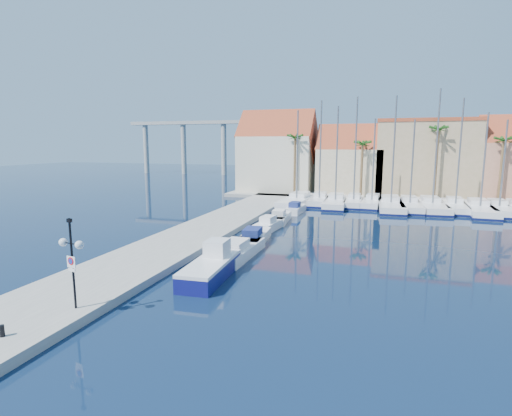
{
  "coord_description": "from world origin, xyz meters",
  "views": [
    {
      "loc": [
        6.91,
        -18.63,
        8.42
      ],
      "look_at": [
        -3.17,
        13.23,
        3.0
      ],
      "focal_mm": 28.0,
      "sensor_mm": 36.0,
      "label": 1
    }
  ],
  "objects": [
    {
      "name": "sailboat_9",
      "position": [
        18.39,
        35.33,
        0.56
      ],
      "size": [
        3.48,
        11.47,
        12.0
      ],
      "rotation": [
        0.0,
        0.0,
        -0.04
      ],
      "color": "white",
      "rests_on": "ground"
    },
    {
      "name": "motorboat_west_3",
      "position": [
        -3.47,
        22.71,
        0.51
      ],
      "size": [
        2.17,
        5.63,
        1.4
      ],
      "rotation": [
        0.0,
        0.0,
        0.07
      ],
      "color": "white",
      "rests_on": "ground"
    },
    {
      "name": "sailboat_10",
      "position": [
        20.57,
        35.85,
        0.57
      ],
      "size": [
        2.92,
        9.64,
        11.16
      ],
      "rotation": [
        0.0,
        0.0,
        -0.04
      ],
      "color": "white",
      "rests_on": "ground"
    },
    {
      "name": "palm_1",
      "position": [
        4.0,
        42.0,
        8.14
      ],
      "size": [
        2.6,
        2.6,
        9.15
      ],
      "color": "brown",
      "rests_on": "shore_north"
    },
    {
      "name": "sailboat_2",
      "position": [
        1.08,
        35.6,
        0.59
      ],
      "size": [
        3.13,
        10.52,
        13.19
      ],
      "rotation": [
        0.0,
        0.0,
        0.04
      ],
      "color": "white",
      "rests_on": "ground"
    },
    {
      "name": "sailboat_3",
      "position": [
        3.41,
        36.61,
        0.66
      ],
      "size": [
        2.33,
        8.26,
        14.42
      ],
      "rotation": [
        0.0,
        0.0,
        -0.02
      ],
      "color": "white",
      "rests_on": "ground"
    },
    {
      "name": "motorboat_west_4",
      "position": [
        -3.04,
        28.86,
        0.51
      ],
      "size": [
        1.74,
        5.1,
        1.4
      ],
      "rotation": [
        0.0,
        0.0,
        -0.02
      ],
      "color": "white",
      "rests_on": "ground"
    },
    {
      "name": "sailboat_6",
      "position": [
        10.45,
        35.66,
        0.57
      ],
      "size": [
        2.99,
        10.26,
        11.34
      ],
      "rotation": [
        0.0,
        0.0,
        0.03
      ],
      "color": "white",
      "rests_on": "ground"
    },
    {
      "name": "quay_west",
      "position": [
        -9.0,
        13.5,
        0.25
      ],
      "size": [
        6.0,
        77.0,
        0.5
      ],
      "primitive_type": "cube",
      "color": "gray",
      "rests_on": "ground"
    },
    {
      "name": "sailboat_0",
      "position": [
        -4.09,
        35.43,
        0.57
      ],
      "size": [
        3.81,
        11.9,
        12.74
      ],
      "rotation": [
        0.0,
        0.0,
        -0.06
      ],
      "color": "white",
      "rests_on": "ground"
    },
    {
      "name": "ground",
      "position": [
        0.0,
        0.0,
        0.0
      ],
      "size": [
        260.0,
        260.0,
        0.0
      ],
      "primitive_type": "plane",
      "color": "black",
      "rests_on": "ground"
    },
    {
      "name": "palm_0",
      "position": [
        -6.0,
        42.0,
        9.08
      ],
      "size": [
        2.6,
        2.6,
        10.15
      ],
      "color": "brown",
      "rests_on": "shore_north"
    },
    {
      "name": "sailboat_8",
      "position": [
        15.89,
        36.47,
        0.61
      ],
      "size": [
        3.04,
        9.84,
        13.83
      ],
      "rotation": [
        0.0,
        0.0,
        -0.05
      ],
      "color": "white",
      "rests_on": "ground"
    },
    {
      "name": "palm_2",
      "position": [
        14.0,
        42.0,
        10.02
      ],
      "size": [
        2.6,
        2.6,
        11.15
      ],
      "color": "brown",
      "rests_on": "shore_north"
    },
    {
      "name": "palm_3",
      "position": [
        22.0,
        42.0,
        8.61
      ],
      "size": [
        2.6,
        2.6,
        9.65
      ],
      "color": "brown",
      "rests_on": "shore_north"
    },
    {
      "name": "shore_north",
      "position": [
        10.0,
        48.0,
        0.25
      ],
      "size": [
        54.0,
        16.0,
        0.5
      ],
      "primitive_type": "cube",
      "color": "gray",
      "rests_on": "ground"
    },
    {
      "name": "fishing_boat",
      "position": [
        -3.11,
        3.69,
        0.73
      ],
      "size": [
        2.42,
        6.37,
        2.19
      ],
      "rotation": [
        0.0,
        0.0,
        0.05
      ],
      "color": "#0F125C",
      "rests_on": "ground"
    },
    {
      "name": "building_1",
      "position": [
        2.0,
        47.0,
        5.3
      ],
      "size": [
        10.3,
        8.0,
        11.0
      ],
      "color": "tan",
      "rests_on": "shore_north"
    },
    {
      "name": "sailboat_7",
      "position": [
        13.11,
        36.07,
        0.6
      ],
      "size": [
        3.7,
        11.32,
        14.98
      ],
      "rotation": [
        0.0,
        0.0,
        0.07
      ],
      "color": "white",
      "rests_on": "ground"
    },
    {
      "name": "building_2",
      "position": [
        13.0,
        48.0,
        6.26
      ],
      "size": [
        14.2,
        10.2,
        11.5
      ],
      "color": "tan",
      "rests_on": "shore_north"
    },
    {
      "name": "sailboat_4",
      "position": [
        5.79,
        36.75,
        0.6
      ],
      "size": [
        2.93,
        8.7,
        11.62
      ],
      "rotation": [
        0.0,
        0.0,
        -0.08
      ],
      "color": "white",
      "rests_on": "ground"
    },
    {
      "name": "lamp_post",
      "position": [
        -7.0,
        -3.76,
        3.43
      ],
      "size": [
        1.5,
        0.58,
        4.46
      ],
      "rotation": [
        0.0,
        0.0,
        -0.16
      ],
      "color": "black",
      "rests_on": "quay_west"
    },
    {
      "name": "sailboat_5",
      "position": [
        8.14,
        35.34,
        0.58
      ],
      "size": [
        3.56,
        11.72,
        14.23
      ],
      "rotation": [
        0.0,
        0.0,
        0.04
      ],
      "color": "white",
      "rests_on": "ground"
    },
    {
      "name": "motorboat_west_1",
      "position": [
        -3.29,
        12.96,
        0.51
      ],
      "size": [
        2.42,
        6.08,
        1.4
      ],
      "rotation": [
        0.0,
        0.0,
        0.09
      ],
      "color": "white",
      "rests_on": "ground"
    },
    {
      "name": "motorboat_west_0",
      "position": [
        -3.11,
        8.56,
        0.51
      ],
      "size": [
        2.24,
        6.68,
        1.4
      ],
      "rotation": [
        0.0,
        0.0,
        -0.02
      ],
      "color": "white",
      "rests_on": "ground"
    },
    {
      "name": "motorboat_west_2",
      "position": [
        -3.51,
        18.74,
        0.51
      ],
      "size": [
        2.15,
        5.3,
        1.4
      ],
      "rotation": [
        0.0,
        0.0,
        -0.1
      ],
      "color": "white",
      "rests_on": "ground"
    },
    {
      "name": "bollard",
      "position": [
        -7.8,
        -7.05,
        0.75
      ],
      "size": [
        0.2,
        0.2,
        0.5
      ],
      "primitive_type": "cylinder",
      "color": "black",
      "rests_on": "quay_west"
    },
    {
      "name": "building_0",
      "position": [
        -10.0,
        47.0,
        6.52
      ],
      "size": [
        12.3,
        9.0,
        13.5
      ],
      "color": "beige",
      "rests_on": "shore_north"
    },
    {
      "name": "viaduct",
      "position": [
        -39.07,
        82.0,
        10.25
      ],
      "size": [
        48.0,
        2.2,
        14.45
      ],
      "color": "#9E9E99",
      "rests_on": "ground"
    },
    {
      "name": "sailboat_1",
      "position": [
        -1.26,
        36.78,
        0.63
      ],
      "size": [
        2.43,
        8.82,
        14.09
      ],
      "rotation": [
        0.0,
        0.0,
        0.01
      ],
      "color": "white",
      "rests_on": "ground"
    }
  ]
}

